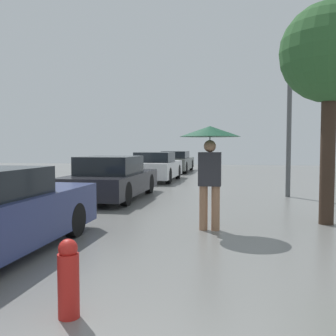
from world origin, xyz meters
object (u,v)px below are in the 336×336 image
object	(u,v)px
parked_car_second	(112,179)
fire_hydrant	(68,279)
street_lamp	(289,102)
pedestrian	(210,147)
parked_car_third	(156,167)
tree	(330,55)
parked_car_farthest	(176,162)

from	to	relation	value
parked_car_second	fire_hydrant	xyz separation A→B (m)	(2.10, -7.37, -0.22)
parked_car_second	street_lamp	distance (m)	5.74
fire_hydrant	parked_car_second	bearing A→B (deg)	105.94
pedestrian	street_lamp	xyz separation A→B (m)	(2.02, 4.95, 1.35)
parked_car_second	parked_car_third	xyz separation A→B (m)	(0.08, 5.70, 0.03)
parked_car_second	tree	distance (m)	6.54
parked_car_farthest	fire_hydrant	distance (m)	19.09
parked_car_third	parked_car_farthest	size ratio (longest dim) A/B	0.89
parked_car_third	tree	size ratio (longest dim) A/B	0.94
pedestrian	tree	distance (m)	2.98
pedestrian	parked_car_second	bearing A→B (deg)	130.23
pedestrian	fire_hydrant	bearing A→B (deg)	-104.94
parked_car_second	parked_car_third	bearing A→B (deg)	89.22
pedestrian	fire_hydrant	distance (m)	4.01
street_lamp	tree	bearing A→B (deg)	-87.15
street_lamp	fire_hydrant	xyz separation A→B (m)	(-3.01, -8.66, -2.50)
parked_car_third	fire_hydrant	distance (m)	13.23
parked_car_farthest	tree	world-z (taller)	tree
parked_car_second	pedestrian	bearing A→B (deg)	-49.77
pedestrian	fire_hydrant	xyz separation A→B (m)	(-0.99, -3.71, -1.16)
parked_car_second	parked_car_farthest	world-z (taller)	parked_car_second
parked_car_second	fire_hydrant	world-z (taller)	parked_car_second
pedestrian	fire_hydrant	size ratio (longest dim) A/B	2.66
parked_car_farthest	street_lamp	world-z (taller)	street_lamp
tree	fire_hydrant	bearing A→B (deg)	-124.57
pedestrian	street_lamp	world-z (taller)	street_lamp
parked_car_third	parked_car_farthest	bearing A→B (deg)	90.27
tree	parked_car_farthest	bearing A→B (deg)	110.17
parked_car_farthest	tree	xyz separation A→B (m)	(5.26, -14.32, 2.67)
fire_hydrant	pedestrian	bearing A→B (deg)	75.06
parked_car_third	fire_hydrant	bearing A→B (deg)	-81.19
street_lamp	fire_hydrant	bearing A→B (deg)	-109.15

